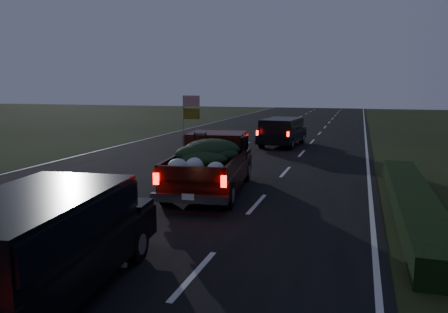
% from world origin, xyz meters
% --- Properties ---
extents(ground, '(120.00, 120.00, 0.00)m').
position_xyz_m(ground, '(0.00, 0.00, 0.00)').
color(ground, black).
rests_on(ground, ground).
extents(road_asphalt, '(14.00, 120.00, 0.02)m').
position_xyz_m(road_asphalt, '(0.00, 0.00, 0.01)').
color(road_asphalt, black).
rests_on(road_asphalt, ground).
extents(hedge_row, '(1.00, 10.00, 0.60)m').
position_xyz_m(hedge_row, '(7.80, 3.00, 0.30)').
color(hedge_row, black).
rests_on(hedge_row, ground).
extents(pickup_truck, '(2.62, 5.46, 2.76)m').
position_xyz_m(pickup_truck, '(1.83, 3.64, 1.03)').
color(pickup_truck, '#360D07').
rests_on(pickup_truck, ground).
extents(lead_suv, '(2.18, 4.57, 1.28)m').
position_xyz_m(lead_suv, '(2.14, 15.11, 0.97)').
color(lead_suv, black).
rests_on(lead_suv, ground).
extents(rear_suv, '(2.67, 5.12, 1.41)m').
position_xyz_m(rear_suv, '(1.61, -4.09, 1.07)').
color(rear_suv, black).
rests_on(rear_suv, ground).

